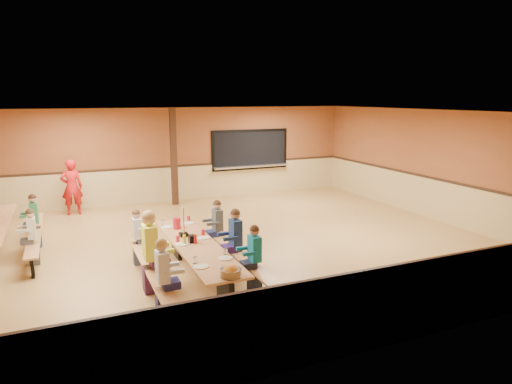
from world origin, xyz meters
name	(u,v)px	position (x,y,z in m)	size (l,w,h in m)	color
ground	(229,244)	(0.00, 0.00, 0.00)	(12.00, 12.00, 0.00)	olive
room_envelope	(229,215)	(0.00, 0.00, 0.69)	(12.04, 10.04, 3.02)	brown
kitchen_pass_through	(250,151)	(2.60, 4.96, 1.49)	(2.78, 0.28, 1.38)	black
structural_post	(174,157)	(-0.20, 4.40, 1.50)	(0.18, 0.18, 3.00)	black
cafeteria_table_main	(196,256)	(-1.31, -1.89, 0.53)	(1.91, 3.70, 0.74)	#B77848
seated_child_white_left	(163,278)	(-2.13, -2.93, 0.62)	(0.38, 0.31, 1.24)	silver
seated_adult_yellow	(150,252)	(-2.13, -1.93, 0.71)	(0.48, 0.39, 1.43)	#ECF73A
seated_child_grey_left	(137,238)	(-2.13, -0.49, 0.56)	(0.33, 0.27, 1.12)	silver
seated_child_teal_right	(254,259)	(-0.48, -2.63, 0.59)	(0.36, 0.29, 1.18)	#117090
seated_child_navy_right	(236,242)	(-0.48, -1.71, 0.63)	(0.39, 0.32, 1.25)	navy
seated_child_char_right	(218,229)	(-0.48, -0.64, 0.60)	(0.36, 0.30, 1.20)	#44494C
seated_child_green_sec	(35,221)	(-4.07, 1.54, 0.60)	(0.37, 0.30, 1.20)	#2E7647
seated_child_tan_sec	(32,237)	(-4.07, 0.33, 0.57)	(0.34, 0.28, 1.14)	#C1B799
standing_woman	(72,187)	(-3.20, 4.31, 0.80)	(0.59, 0.39, 1.61)	red
punch_pitcher	(177,223)	(-1.39, -0.78, 0.85)	(0.16, 0.16, 0.22)	red
chip_bowl	(231,272)	(-1.25, -3.54, 0.81)	(0.32, 0.32, 0.15)	orange
napkin_dispenser	(192,239)	(-1.35, -1.74, 0.80)	(0.10, 0.14, 0.13)	black
condiment_mustard	(184,240)	(-1.50, -1.79, 0.82)	(0.06, 0.06, 0.17)	yellow
condiment_ketchup	(195,239)	(-1.31, -1.84, 0.82)	(0.06, 0.06, 0.17)	#B2140F
table_paddle	(183,229)	(-1.39, -1.32, 0.88)	(0.16, 0.16, 0.56)	black
place_settings	(196,241)	(-1.31, -1.89, 0.80)	(0.65, 3.30, 0.11)	beige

